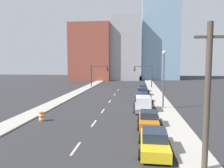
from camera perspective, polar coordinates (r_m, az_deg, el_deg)
sidewalk_left at (r=58.00m, az=-5.53°, el=-0.39°), size 2.40×100.14×0.14m
sidewalk_right at (r=56.82m, az=10.34°, el=-0.57°), size 2.40×100.14×0.14m
lane_stripe_at_8m at (r=16.30m, az=-9.46°, el=-16.25°), size 0.16×2.40×0.01m
lane_stripe_at_15m at (r=22.28m, az=-4.75°, el=-10.18°), size 0.16×2.40×0.01m
lane_stripe_at_20m at (r=27.70m, az=-2.41°, el=-7.04°), size 0.16×2.40×0.01m
lane_stripe_at_27m at (r=34.35m, az=-0.60°, el=-4.57°), size 0.16×2.40×0.01m
lane_stripe_at_35m at (r=41.64m, az=0.70°, el=-2.78°), size 0.16×2.40×0.01m
lane_stripe_at_42m at (r=48.81m, az=1.59°, el=-1.56°), size 0.16×2.40×0.01m
building_brick_left at (r=80.94m, az=-5.06°, el=8.17°), size 14.00×16.00×19.56m
building_office_center at (r=83.49m, az=3.03°, el=8.88°), size 12.00×20.00×21.81m
building_glass_right at (r=87.99m, az=12.12°, el=11.17°), size 13.00×20.00×29.71m
traffic_signal_left at (r=54.58m, az=-4.09°, el=3.01°), size 4.42×0.35×5.57m
traffic_signal_right at (r=53.67m, az=8.91°, el=2.92°), size 4.42×0.35×5.57m
utility_pole_right_near at (r=12.81m, az=23.64°, el=-3.10°), size 1.60×0.32×8.19m
traffic_barrel at (r=24.08m, az=-17.89°, el=-8.08°), size 0.56×0.56×0.95m
street_lamp at (r=29.13m, az=13.34°, el=2.27°), size 0.44×0.44×7.60m
sedan_yellow at (r=15.65m, az=10.94°, el=-14.55°), size 2.16×4.65×1.50m
sedan_orange at (r=21.37m, az=9.49°, el=-9.08°), size 2.08×4.55×1.47m
box_truck_gray at (r=27.87m, az=8.14°, el=-5.19°), size 2.39×5.31×1.83m
sedan_red at (r=33.96m, az=7.82°, el=-3.59°), size 2.13×4.68×1.48m
sedan_blue at (r=40.67m, az=8.01°, el=-2.10°), size 2.31×4.63×1.46m
sedan_silver at (r=46.31m, az=8.00°, el=-1.19°), size 2.06×4.46×1.40m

